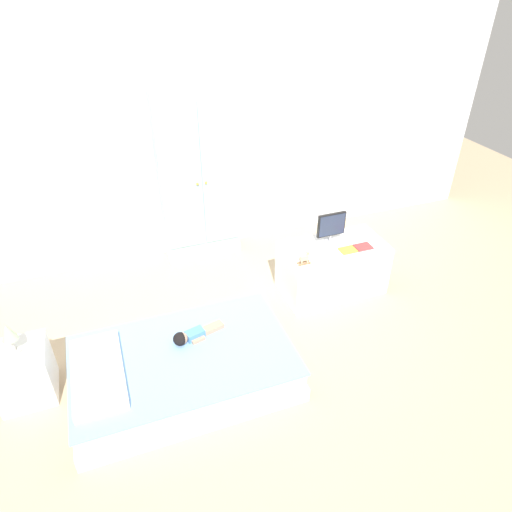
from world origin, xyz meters
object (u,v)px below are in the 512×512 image
object	(u,v)px
nightstand	(25,373)
wardrobe	(198,177)
book_yellow	(348,250)
tv_stand	(332,268)
book_red	(363,247)
bed	(184,368)
tv_monitor	(331,226)
table_lamp	(8,333)
doll	(189,336)
rocking_horse_toy	(305,257)

from	to	relation	value
nightstand	wardrobe	distance (m)	2.16
wardrobe	book_yellow	size ratio (longest dim) A/B	12.19
tv_stand	book_red	bearing A→B (deg)	-26.52
bed	tv_monitor	distance (m)	1.70
tv_monitor	book_yellow	bearing A→B (deg)	-69.76
bed	wardrobe	bearing A→B (deg)	70.79
bed	table_lamp	world-z (taller)	table_lamp
tv_stand	bed	bearing A→B (deg)	-157.84
bed	tv_stand	xyz separation A→B (m)	(1.48, 0.60, 0.10)
doll	table_lamp	xyz separation A→B (m)	(-1.11, 0.14, 0.27)
bed	book_yellow	bearing A→B (deg)	17.75
doll	book_red	world-z (taller)	book_red
tv_monitor	rocking_horse_toy	xyz separation A→B (m)	(-0.35, -0.24, -0.09)
table_lamp	nightstand	bearing A→B (deg)	90.00
nightstand	book_yellow	bearing A→B (deg)	5.19
wardrobe	rocking_horse_toy	bearing A→B (deg)	-63.36
tv_stand	nightstand	bearing A→B (deg)	-172.25
wardrobe	tv_stand	xyz separation A→B (m)	(0.93, -0.98, -0.60)
tv_monitor	book_yellow	world-z (taller)	tv_monitor
table_lamp	book_red	xyz separation A→B (m)	(2.72, 0.23, -0.10)
doll	book_yellow	size ratio (longest dim) A/B	2.87
nightstand	book_red	distance (m)	2.74
bed	doll	bearing A→B (deg)	57.20
tv_monitor	tv_stand	bearing A→B (deg)	-88.42
tv_stand	rocking_horse_toy	xyz separation A→B (m)	(-0.35, -0.15, 0.29)
bed	tv_stand	size ratio (longest dim) A/B	1.68
table_lamp	wardrobe	size ratio (longest dim) A/B	0.14
wardrobe	tv_stand	size ratio (longest dim) A/B	1.85
tv_stand	book_red	world-z (taller)	book_red
wardrobe	book_yellow	world-z (taller)	wardrobe
book_yellow	bed	bearing A→B (deg)	-162.25
bed	tv_monitor	bearing A→B (deg)	24.83
tv_monitor	book_yellow	distance (m)	0.25
book_yellow	rocking_horse_toy	bearing A→B (deg)	-173.67
nightstand	table_lamp	size ratio (longest dim) A/B	1.71
nightstand	tv_monitor	xyz separation A→B (m)	(2.50, 0.42, 0.42)
bed	wardrobe	distance (m)	1.82
book_yellow	tv_stand	bearing A→B (deg)	122.09
tv_stand	rocking_horse_toy	bearing A→B (deg)	-156.52
tv_monitor	rocking_horse_toy	world-z (taller)	tv_monitor
doll	tv_monitor	distance (m)	1.54
table_lamp	wardrobe	xyz separation A→B (m)	(1.58, 1.33, 0.26)
tv_stand	book_red	distance (m)	0.34
tv_stand	tv_monitor	size ratio (longest dim) A/B	3.30
wardrobe	book_red	xyz separation A→B (m)	(1.14, -1.09, -0.36)
wardrobe	tv_stand	distance (m)	1.48
doll	tv_monitor	xyz separation A→B (m)	(1.40, 0.56, 0.32)
nightstand	wardrobe	world-z (taller)	wardrobe
doll	wardrobe	world-z (taller)	wardrobe
bed	table_lamp	size ratio (longest dim) A/B	6.38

